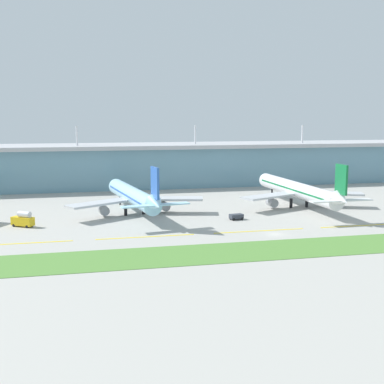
{
  "coord_description": "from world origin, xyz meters",
  "views": [
    {
      "loc": [
        -53.54,
        -129.86,
        33.48
      ],
      "look_at": [
        -15.79,
        39.71,
        7.0
      ],
      "focal_mm": 45.88,
      "sensor_mm": 36.0,
      "label": 1
    }
  ],
  "objects_px": {
    "airliner_near_middle": "(133,196)",
    "airliner_far_middle": "(298,190)",
    "pushback_tug": "(236,216)",
    "fuel_truck": "(23,220)"
  },
  "relations": [
    {
      "from": "airliner_near_middle",
      "to": "airliner_far_middle",
      "type": "relative_size",
      "value": 0.86
    },
    {
      "from": "airliner_near_middle",
      "to": "pushback_tug",
      "type": "distance_m",
      "value": 36.75
    },
    {
      "from": "fuel_truck",
      "to": "airliner_far_middle",
      "type": "bearing_deg",
      "value": 7.72
    },
    {
      "from": "airliner_far_middle",
      "to": "airliner_near_middle",
      "type": "bearing_deg",
      "value": -179.61
    },
    {
      "from": "fuel_truck",
      "to": "airliner_near_middle",
      "type": "bearing_deg",
      "value": 19.83
    },
    {
      "from": "fuel_truck",
      "to": "pushback_tug",
      "type": "bearing_deg",
      "value": -3.54
    },
    {
      "from": "pushback_tug",
      "to": "fuel_truck",
      "type": "distance_m",
      "value": 67.68
    },
    {
      "from": "airliner_near_middle",
      "to": "pushback_tug",
      "type": "relative_size",
      "value": 12.6
    },
    {
      "from": "pushback_tug",
      "to": "airliner_near_middle",
      "type": "bearing_deg",
      "value": 152.25
    },
    {
      "from": "airliner_near_middle",
      "to": "airliner_far_middle",
      "type": "distance_m",
      "value": 61.7
    }
  ]
}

